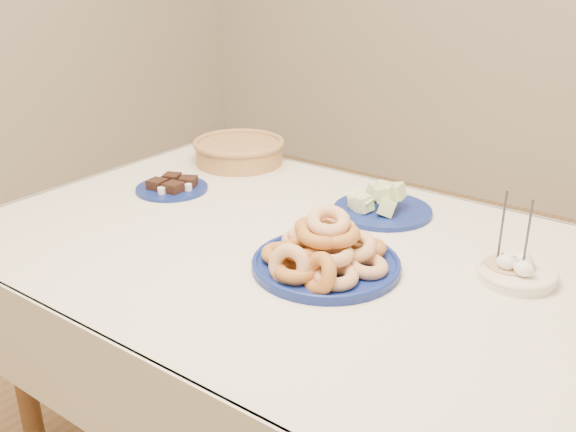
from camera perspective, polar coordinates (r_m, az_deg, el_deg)
The scene contains 7 objects.
dining_table at distance 1.65m, azimuth 1.04°, elevation -6.06°, with size 1.71×1.11×0.75m.
donut_platter at distance 1.47m, azimuth 3.32°, elevation -3.36°, with size 0.36×0.36×0.16m.
melon_plate at distance 1.81m, azimuth 8.08°, elevation 1.08°, with size 0.36×0.36×0.10m.
brownie_plate at distance 1.99m, azimuth -10.27°, elevation 2.60°, with size 0.27×0.27×0.04m.
wicker_basket at distance 2.21m, azimuth -4.37°, elevation 5.81°, with size 0.37×0.37×0.08m.
candle_holder at distance 1.55m, azimuth 19.07°, elevation -4.24°, with size 0.14×0.14×0.19m.
egg_bowl at distance 1.53m, azimuth 19.66°, elevation -4.73°, with size 0.18×0.18×0.06m.
Camera 1 is at (0.83, -1.18, 1.44)m, focal length 40.00 mm.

